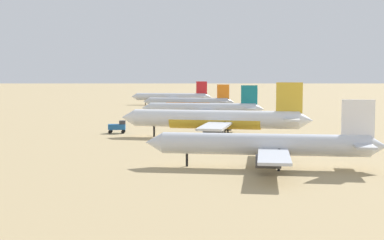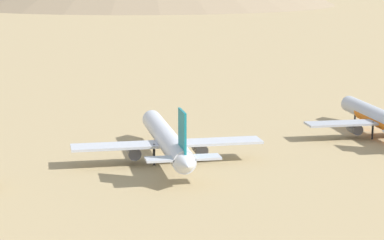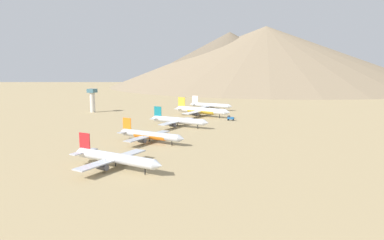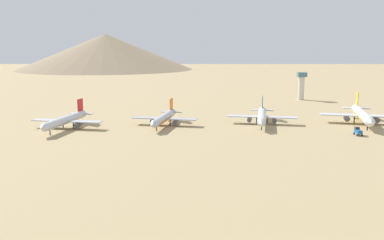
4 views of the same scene
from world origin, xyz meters
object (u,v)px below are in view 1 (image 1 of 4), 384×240
(parked_jet_2, at_px, (204,109))
(parked_jet_0, at_px, (172,97))
(parked_jet_1, at_px, (189,102))
(service_truck, at_px, (118,126))
(parked_jet_4, at_px, (267,145))
(parked_jet_3, at_px, (216,120))

(parked_jet_2, bearing_deg, parked_jet_0, -80.77)
(parked_jet_1, bearing_deg, service_truck, 78.07)
(parked_jet_0, distance_m, parked_jet_4, 212.32)
(service_truck, bearing_deg, parked_jet_0, -93.82)
(parked_jet_4, height_order, service_truck, parked_jet_4)
(parked_jet_0, bearing_deg, parked_jet_4, 97.58)
(parked_jet_2, xyz_separation_m, service_truck, (27.14, 43.65, -2.60))
(parked_jet_3, relative_size, parked_jet_4, 1.18)
(parked_jet_1, distance_m, parked_jet_3, 111.06)
(parked_jet_2, distance_m, parked_jet_4, 105.35)
(parked_jet_1, relative_size, parked_jet_2, 0.94)
(parked_jet_1, relative_size, parked_jet_3, 0.82)
(parked_jet_3, xyz_separation_m, parked_jet_4, (-7.99, 48.58, -0.77))
(parked_jet_0, height_order, parked_jet_2, parked_jet_2)
(parked_jet_0, relative_size, parked_jet_3, 0.87)
(parked_jet_3, bearing_deg, parked_jet_4, 99.34)
(parked_jet_0, distance_m, parked_jet_2, 107.06)
(parked_jet_0, bearing_deg, parked_jet_1, 101.85)
(parked_jet_2, distance_m, service_truck, 51.47)
(parked_jet_2, relative_size, parked_jet_4, 1.03)
(parked_jet_0, relative_size, parked_jet_1, 1.06)
(parked_jet_3, height_order, service_truck, parked_jet_3)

